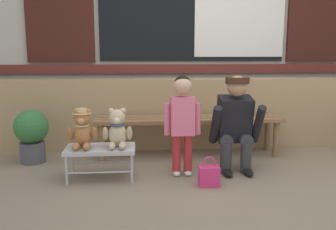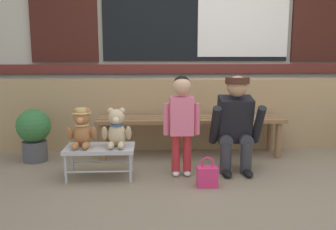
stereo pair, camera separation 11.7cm
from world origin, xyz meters
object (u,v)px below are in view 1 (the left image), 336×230
at_px(small_display_bench, 101,151).
at_px(potted_plant, 32,133).
at_px(teddy_bear_plain, 117,130).
at_px(adult_crouching, 236,123).
at_px(handbag_on_ground, 209,176).
at_px(wooden_bench_long, 189,123).
at_px(teddy_bear_with_hat, 82,129).
at_px(child_standing, 182,114).

xyz_separation_m(small_display_bench, potted_plant, (-0.78, 0.56, 0.06)).
xyz_separation_m(teddy_bear_plain, adult_crouching, (1.15, 0.13, 0.02)).
bearing_deg(teddy_bear_plain, adult_crouching, 6.36).
distance_m(teddy_bear_plain, adult_crouching, 1.16).
distance_m(adult_crouching, handbag_on_ground, 0.66).
bearing_deg(teddy_bear_plain, wooden_bench_long, 42.39).
xyz_separation_m(teddy_bear_with_hat, handbag_on_ground, (1.13, -0.29, -0.38)).
relative_size(handbag_on_ground, potted_plant, 0.48).
relative_size(teddy_bear_with_hat, child_standing, 0.38).
bearing_deg(child_standing, adult_crouching, 10.89).
distance_m(child_standing, adult_crouching, 0.56).
bearing_deg(adult_crouching, small_display_bench, -174.35).
bearing_deg(child_standing, teddy_bear_plain, -177.75).
height_order(wooden_bench_long, potted_plant, potted_plant).
bearing_deg(teddy_bear_with_hat, adult_crouching, 4.95).
bearing_deg(adult_crouching, wooden_bench_long, 123.95).
xyz_separation_m(wooden_bench_long, adult_crouching, (0.38, -0.57, 0.11)).
bearing_deg(teddy_bear_with_hat, potted_plant, 137.89).
height_order(adult_crouching, potted_plant, adult_crouching).
distance_m(wooden_bench_long, potted_plant, 1.71).
height_order(small_display_bench, child_standing, child_standing).
distance_m(small_display_bench, potted_plant, 0.96).
distance_m(teddy_bear_plain, handbag_on_ground, 0.93).
relative_size(child_standing, adult_crouching, 1.01).
bearing_deg(wooden_bench_long, potted_plant, -175.39).
bearing_deg(teddy_bear_plain, potted_plant, 149.17).
distance_m(small_display_bench, teddy_bear_with_hat, 0.26).
relative_size(child_standing, handbag_on_ground, 3.52).
height_order(teddy_bear_plain, child_standing, child_standing).
height_order(teddy_bear_with_hat, potted_plant, teddy_bear_with_hat).
distance_m(teddy_bear_with_hat, adult_crouching, 1.47).
height_order(teddy_bear_with_hat, child_standing, child_standing).
xyz_separation_m(handbag_on_ground, potted_plant, (-1.75, 0.85, 0.23)).
bearing_deg(potted_plant, handbag_on_ground, -25.90).
bearing_deg(handbag_on_ground, adult_crouching, 50.79).
bearing_deg(adult_crouching, handbag_on_ground, -129.21).
relative_size(small_display_bench, teddy_bear_plain, 1.76).
relative_size(teddy_bear_plain, adult_crouching, 0.38).
relative_size(teddy_bear_with_hat, handbag_on_ground, 1.34).
bearing_deg(teddy_bear_plain, teddy_bear_with_hat, 179.87).
bearing_deg(teddy_bear_with_hat, small_display_bench, -0.77).
relative_size(wooden_bench_long, adult_crouching, 2.21).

